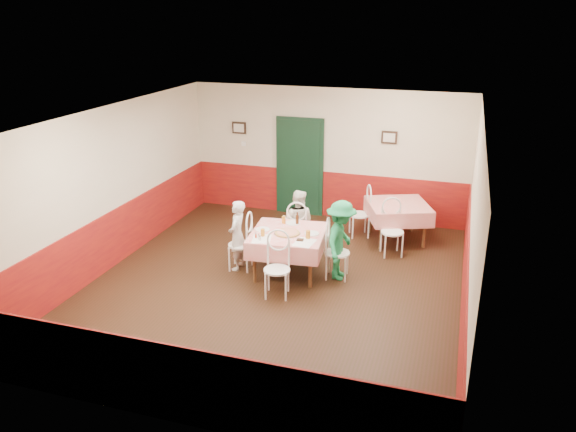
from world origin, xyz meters
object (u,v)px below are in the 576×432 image
(glass_c, at_px, (284,220))
(chair_right, at_px, (337,253))
(main_table, at_px, (288,253))
(chair_far, at_px, (297,231))
(pizza, at_px, (287,233))
(second_table, at_px, (397,222))
(diner_left, at_px, (237,235))
(glass_a, at_px, (263,233))
(diner_far, at_px, (298,222))
(diner_right, at_px, (341,240))
(chair_left, at_px, (240,245))
(wallet, at_px, (300,240))
(chair_second_a, at_px, (360,215))
(beer_bottle, at_px, (297,219))
(chair_near, at_px, (277,270))
(chair_second_b, at_px, (392,232))
(glass_b, at_px, (308,235))

(glass_c, bearing_deg, chair_right, -15.62)
(main_table, bearing_deg, chair_right, 5.69)
(chair_far, height_order, pizza, chair_far)
(second_table, distance_m, diner_left, 3.30)
(chair_right, distance_m, glass_a, 1.31)
(pizza, xyz_separation_m, diner_far, (-0.10, 0.97, -0.16))
(diner_right, bearing_deg, glass_a, 110.12)
(chair_left, xyz_separation_m, diner_right, (1.74, 0.17, 0.24))
(chair_left, height_order, wallet, chair_left)
(chair_right, relative_size, chair_far, 1.00)
(diner_far, bearing_deg, main_table, 94.72)
(diner_far, bearing_deg, diner_left, 49.72)
(glass_a, xyz_separation_m, diner_far, (0.26, 1.20, -0.21))
(chair_far, distance_m, diner_left, 1.25)
(chair_second_a, distance_m, diner_far, 1.51)
(second_table, relative_size, pizza, 2.71)
(chair_far, relative_size, beer_bottle, 4.45)
(chair_near, relative_size, glass_a, 7.22)
(second_table, xyz_separation_m, wallet, (-1.30, -2.35, 0.40))
(chair_far, xyz_separation_m, diner_far, (-0.00, 0.05, 0.16))
(chair_left, bearing_deg, main_table, 89.90)
(second_table, relative_size, chair_second_b, 1.24)
(glass_b, height_order, diner_right, diner_right)
(diner_right, bearing_deg, glass_c, 78.01)
(glass_a, bearing_deg, chair_second_b, 39.51)
(glass_b, relative_size, glass_c, 1.09)
(chair_second_a, height_order, wallet, chair_second_a)
(second_table, xyz_separation_m, chair_far, (-1.69, -1.21, 0.08))
(chair_left, xyz_separation_m, pizza, (0.86, 0.01, 0.32))
(chair_second_b, relative_size, glass_c, 7.22)
(chair_second_b, height_order, beer_bottle, beer_bottle)
(glass_a, bearing_deg, chair_right, 17.87)
(glass_b, bearing_deg, chair_second_b, 50.82)
(main_table, distance_m, diner_far, 0.93)
(main_table, xyz_separation_m, chair_far, (-0.08, 0.85, 0.08))
(second_table, bearing_deg, pizza, -126.79)
(chair_right, bearing_deg, second_table, -26.73)
(chair_near, distance_m, chair_second_a, 3.00)
(chair_near, bearing_deg, second_table, 51.90)
(glass_b, relative_size, diner_left, 0.11)
(diner_right, bearing_deg, chair_right, 98.41)
(chair_left, relative_size, chair_far, 1.00)
(second_table, bearing_deg, diner_left, -139.34)
(glass_a, relative_size, wallet, 1.13)
(glass_b, bearing_deg, wallet, -129.20)
(chair_right, distance_m, wallet, 0.74)
(beer_bottle, height_order, wallet, beer_bottle)
(chair_left, bearing_deg, glass_b, 80.25)
(diner_left, bearing_deg, chair_near, 49.75)
(chair_far, relative_size, glass_b, 6.61)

